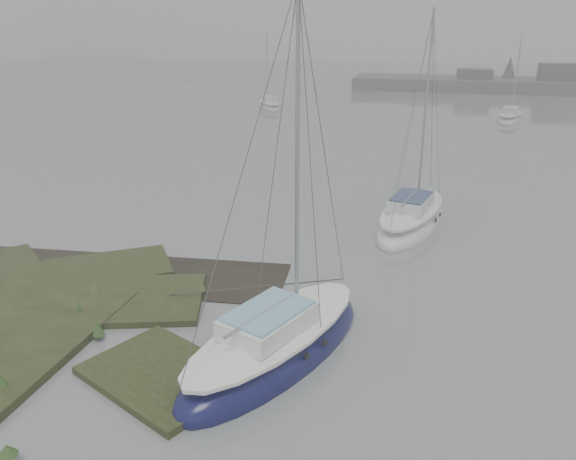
# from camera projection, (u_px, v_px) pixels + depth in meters

# --- Properties ---
(ground) EXTENTS (160.00, 160.00, 0.00)m
(ground) POSITION_uv_depth(u_px,v_px,m) (348.00, 135.00, 40.72)
(ground) COLOR slate
(ground) RESTS_ON ground
(sailboat_main) EXTENTS (4.45, 6.88, 9.25)m
(sailboat_main) POSITION_uv_depth(u_px,v_px,m) (276.00, 347.00, 13.66)
(sailboat_main) COLOR #0C0F3C
(sailboat_main) RESTS_ON ground
(sailboat_white) EXTENTS (3.36, 6.58, 8.87)m
(sailboat_white) POSITION_uv_depth(u_px,v_px,m) (411.00, 220.00, 22.43)
(sailboat_white) COLOR silver
(sailboat_white) RESTS_ON ground
(sailboat_far_a) EXTENTS (4.00, 5.38, 7.34)m
(sailboat_far_a) POSITION_uv_depth(u_px,v_px,m) (269.00, 106.00, 52.97)
(sailboat_far_a) COLOR #AAB1B4
(sailboat_far_a) RESTS_ON ground
(sailboat_far_b) EXTENTS (2.90, 5.64, 7.60)m
(sailboat_far_b) POSITION_uv_depth(u_px,v_px,m) (510.00, 118.00, 46.32)
(sailboat_far_b) COLOR silver
(sailboat_far_b) RESTS_ON ground
(sailboat_far_c) EXTENTS (4.49, 2.18, 6.07)m
(sailboat_far_c) POSITION_uv_depth(u_px,v_px,m) (382.00, 85.00, 71.34)
(sailboat_far_c) COLOR silver
(sailboat_far_c) RESTS_ON ground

